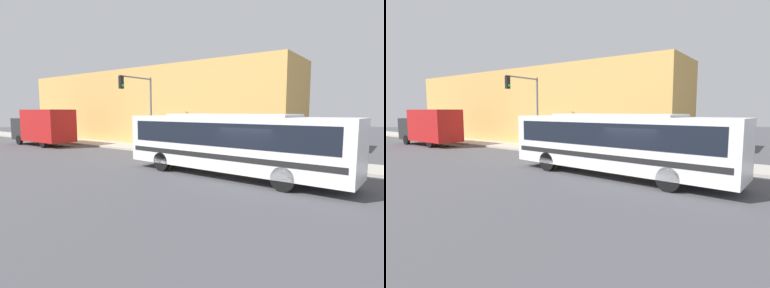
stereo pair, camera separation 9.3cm
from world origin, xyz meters
TOP-DOWN VIEW (x-y plane):
  - ground_plane at (0.00, 0.00)m, footprint 120.00×120.00m
  - sidewalk at (6.10, 20.00)m, footprint 3.20×70.00m
  - building_facade at (10.70, 16.80)m, footprint 6.00×31.60m
  - city_bus at (0.62, 1.39)m, footprint 3.14×11.66m
  - delivery_truck at (2.46, 22.14)m, footprint 2.46×7.42m
  - fire_hydrant at (5.10, 3.38)m, footprint 0.26×0.35m
  - traffic_light_pole at (4.17, 10.98)m, footprint 3.28×0.35m
  - parking_meter at (5.10, 10.97)m, footprint 0.14×0.14m
  - pedestrian_near_corner at (6.34, 13.14)m, footprint 0.34×0.34m

SIDE VIEW (x-z plane):
  - ground_plane at x=0.00m, z-range 0.00..0.00m
  - sidewalk at x=6.10m, z-range 0.00..0.16m
  - fire_hydrant at x=5.10m, z-range 0.15..0.87m
  - pedestrian_near_corner at x=6.34m, z-range 0.17..1.85m
  - parking_meter at x=5.10m, z-range 0.40..1.79m
  - city_bus at x=0.62m, z-range 0.25..3.34m
  - delivery_truck at x=2.46m, z-range 0.13..3.48m
  - building_facade at x=10.70m, z-range 0.00..7.27m
  - traffic_light_pole at x=4.17m, z-range 1.19..6.89m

